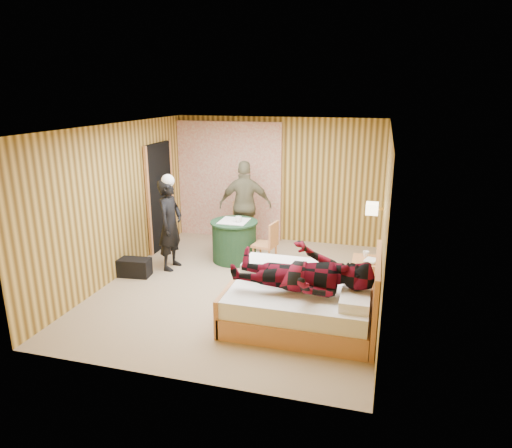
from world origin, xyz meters
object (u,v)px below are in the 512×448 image
(nightstand, at_px, (364,276))
(man_at_table, at_px, (245,206))
(chair_far, at_px, (244,222))
(woman_standing, at_px, (170,225))
(duffel_bag, at_px, (134,267))
(round_table, at_px, (234,241))
(man_on_bed, at_px, (303,262))
(chair_near, at_px, (269,241))
(bed, at_px, (303,301))
(wall_lamp, at_px, (372,208))

(nightstand, relative_size, man_at_table, 0.32)
(chair_far, xyz_separation_m, woman_standing, (-0.91, -1.30, 0.25))
(duffel_bag, bearing_deg, chair_far, 46.91)
(man_at_table, bearing_deg, duffel_bag, 41.95)
(round_table, height_order, man_on_bed, man_on_bed)
(chair_near, bearing_deg, chair_far, -129.63)
(bed, distance_m, round_table, 2.52)
(chair_far, relative_size, duffel_bag, 1.76)
(bed, distance_m, chair_near, 2.03)
(wall_lamp, height_order, woman_standing, woman_standing)
(man_at_table, bearing_deg, woman_standing, 43.94)
(wall_lamp, xyz_separation_m, bed, (-0.79, -1.32, -1.01))
(wall_lamp, xyz_separation_m, duffel_bag, (-3.77, -0.51, -1.15))
(chair_near, distance_m, duffel_bag, 2.31)
(bed, relative_size, woman_standing, 1.23)
(wall_lamp, xyz_separation_m, nightstand, (-0.04, -0.15, -1.02))
(wall_lamp, xyz_separation_m, woman_standing, (-3.32, -0.01, -0.51))
(bed, height_order, chair_far, bed)
(woman_standing, relative_size, man_at_table, 0.92)
(wall_lamp, distance_m, round_table, 2.63)
(nightstand, relative_size, chair_far, 0.59)
(chair_near, distance_m, man_at_table, 1.16)
(nightstand, bearing_deg, chair_near, 159.27)
(chair_near, bearing_deg, bed, 36.81)
(chair_near, distance_m, woman_standing, 1.71)
(chair_near, bearing_deg, round_table, -92.74)
(chair_near, bearing_deg, man_at_table, -132.07)
(nightstand, xyz_separation_m, man_on_bed, (-0.73, -1.39, 0.66))
(duffel_bag, xyz_separation_m, man_at_table, (1.39, 1.85, 0.71))
(man_at_table, bearing_deg, bed, 109.76)
(round_table, bearing_deg, chair_near, -12.61)
(nightstand, bearing_deg, bed, -122.72)
(wall_lamp, distance_m, chair_near, 1.95)
(round_table, xyz_separation_m, duffel_bag, (-1.39, -1.14, -0.23))
(chair_far, relative_size, woman_standing, 0.59)
(chair_far, height_order, woman_standing, woman_standing)
(nightstand, xyz_separation_m, man_at_table, (-2.34, 1.49, 0.59))
(duffel_bag, distance_m, man_at_table, 2.42)
(wall_lamp, distance_m, chair_far, 2.84)
(bed, distance_m, chair_far, 3.09)
(round_table, xyz_separation_m, man_on_bed, (1.61, -2.18, 0.56))
(bed, xyz_separation_m, man_at_table, (-1.59, 2.66, 0.57))
(chair_far, distance_m, chair_near, 1.08)
(chair_near, bearing_deg, woman_standing, -63.54)
(nightstand, height_order, chair_far, chair_far)
(duffel_bag, bearing_deg, bed, -21.34)
(chair_far, xyz_separation_m, man_at_table, (0.03, 0.04, 0.32))
(round_table, relative_size, chair_near, 1.03)
(bed, relative_size, round_table, 2.28)
(wall_lamp, bearing_deg, nightstand, -105.64)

